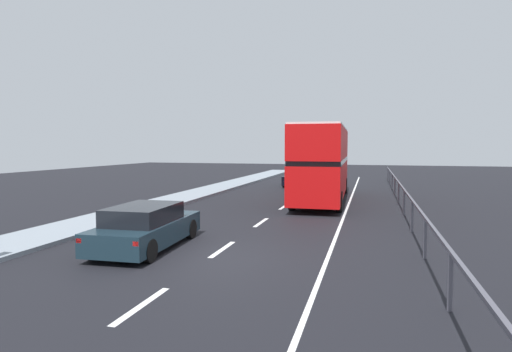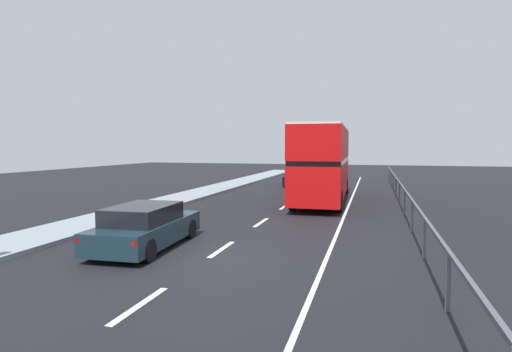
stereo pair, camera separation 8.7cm
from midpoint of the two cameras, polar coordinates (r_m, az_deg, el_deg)
name	(u,v)px [view 1 (the left image)]	position (r m, az deg, el deg)	size (l,w,h in m)	color
ground_plane	(212,258)	(12.10, -6.22, -11.15)	(73.03, 120.00, 0.10)	black
near_sidewalk_kerb	(27,240)	(15.61, -29.06, -7.71)	(2.43, 80.00, 0.14)	gray
lane_paint_markings	(319,213)	(19.76, 8.57, -5.03)	(3.32, 46.00, 0.01)	silver
bridge_side_railing	(404,194)	(20.01, 19.61, -2.36)	(0.10, 42.00, 1.17)	#4E4D57
double_decker_bus_red	(323,161)	(23.97, 9.06, 2.00)	(2.79, 11.23, 4.21)	red
hatchback_car_near	(146,227)	(13.27, -15.04, -6.79)	(2.07, 4.51, 1.34)	#172A34
sedan_car_ahead	(298,177)	(32.78, 5.73, -0.16)	(1.99, 4.59, 1.43)	black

